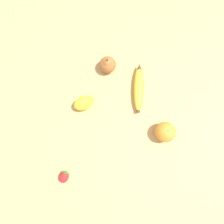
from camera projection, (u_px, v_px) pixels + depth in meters
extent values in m
plane|color=tan|center=(119.00, 113.00, 0.90)|extent=(3.00, 3.00, 0.00)
ellipsoid|color=yellow|center=(139.00, 89.00, 0.90)|extent=(0.04, 0.19, 0.04)
cone|color=brown|center=(139.00, 67.00, 0.91)|extent=(0.02, 0.03, 0.03)
sphere|color=brown|center=(138.00, 111.00, 0.88)|extent=(0.02, 0.02, 0.02)
sphere|color=orange|center=(165.00, 132.00, 0.84)|extent=(0.08, 0.08, 0.08)
cylinder|color=#3D8438|center=(168.00, 131.00, 0.81)|extent=(0.01, 0.01, 0.00)
sphere|color=#A36633|center=(108.00, 65.00, 0.90)|extent=(0.07, 0.07, 0.07)
sphere|color=#A36633|center=(107.00, 63.00, 0.88)|extent=(0.04, 0.04, 0.04)
cylinder|color=#4C3319|center=(107.00, 60.00, 0.86)|extent=(0.01, 0.01, 0.02)
ellipsoid|color=red|center=(64.00, 177.00, 0.83)|extent=(0.05, 0.05, 0.03)
cone|color=#3D8438|center=(66.00, 172.00, 0.84)|extent=(0.03, 0.02, 0.03)
ellipsoid|color=yellow|center=(83.00, 103.00, 0.88)|extent=(0.10, 0.09, 0.06)
sphere|color=yellow|center=(92.00, 99.00, 0.88)|extent=(0.02, 0.02, 0.02)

